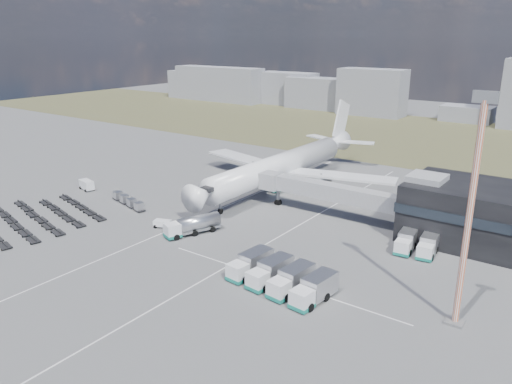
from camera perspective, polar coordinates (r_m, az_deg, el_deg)
The scene contains 16 objects.
ground at distance 93.67m, azimuth -7.62°, elevation -4.02°, with size 420.00×420.00×0.00m, color #565659.
grass_strip at distance 186.19m, azimuth 16.32°, elevation 6.29°, with size 420.00×90.00×0.01m, color #4A492C.
lane_markings at distance 89.83m, azimuth -1.74°, elevation -4.83°, with size 47.12×110.00×0.01m.
terminal at distance 92.28m, azimuth 25.97°, elevation -2.57°, with size 30.40×16.40×11.00m.
jet_bridge at distance 98.78m, azimuth 7.25°, elevation 0.26°, with size 30.30×3.80×7.05m.
airliner at distance 116.39m, azimuth 3.24°, elevation 3.16°, with size 51.59×64.53×17.62m.
skyline at distance 220.03m, azimuth 20.24°, elevation 9.91°, with size 305.34×25.92×25.87m.
fuel_tanker at distance 90.04m, azimuth -7.26°, elevation -3.78°, with size 6.25×10.52×3.33m.
pushback_tug at distance 94.15m, azimuth -10.65°, elevation -3.60°, with size 3.07×1.73×1.40m, color white.
utility_van at distance 120.95m, azimuth -18.78°, elevation 0.75°, with size 4.27×1.93×2.28m, color white.
catering_truck at distance 114.09m, azimuth 2.92°, elevation 0.80°, with size 4.51×6.15×2.61m.
service_trucks_near at distance 71.27m, azimuth 2.81°, elevation -9.59°, with size 15.04×9.35×3.17m.
service_trucks_far at distance 86.34m, azimuth 17.97°, elevation -5.56°, with size 6.77×7.83×2.91m.
uld_row at distance 107.56m, azimuth -14.40°, elevation -0.99°, with size 12.14×4.40×1.68m.
baggage_dollies at distance 105.89m, azimuth -23.99°, elevation -2.65°, with size 27.21×24.21×0.76m.
floodlight_mast at distance 62.79m, azimuth 23.21°, elevation -2.45°, with size 2.64×2.20×28.48m.
Camera 1 is at (60.56, -62.70, 34.27)m, focal length 35.00 mm.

